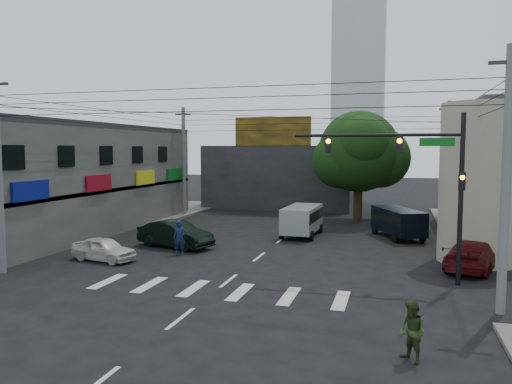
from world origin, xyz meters
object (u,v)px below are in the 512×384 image
at_px(utility_pole_far_right, 447,164).
at_px(traffic_gantry, 419,170).
at_px(street_tree, 359,152).
at_px(utility_pole_near_right, 506,182).
at_px(maroon_sedan, 473,255).
at_px(white_compact, 104,249).
at_px(dark_sedan, 175,234).
at_px(navy_van, 398,223).
at_px(utility_pole_far_left, 184,162).
at_px(pedestrian_olive, 412,332).
at_px(traffic_officer, 180,238).
at_px(silver_minivan, 302,221).

bearing_deg(utility_pole_far_right, traffic_gantry, -98.94).
distance_m(street_tree, utility_pole_near_right, 22.48).
bearing_deg(maroon_sedan, traffic_gantry, 68.25).
distance_m(traffic_gantry, white_compact, 15.83).
bearing_deg(dark_sedan, traffic_gantry, -90.00).
height_order(dark_sedan, navy_van, navy_van).
xyz_separation_m(traffic_gantry, dark_sedan, (-13.21, 4.18, -4.06)).
bearing_deg(traffic_gantry, utility_pole_far_left, 137.14).
height_order(utility_pole_near_right, pedestrian_olive, utility_pole_near_right).
height_order(utility_pole_near_right, white_compact, utility_pole_near_right).
distance_m(traffic_gantry, utility_pole_near_right, 4.41).
relative_size(dark_sedan, pedestrian_olive, 2.98).
height_order(utility_pole_far_left, dark_sedan, utility_pole_far_left).
xyz_separation_m(dark_sedan, traffic_officer, (1.13, -1.86, 0.16)).
distance_m(street_tree, navy_van, 8.98).
xyz_separation_m(utility_pole_far_right, silver_minivan, (-9.48, -7.13, -3.62)).
bearing_deg(traffic_gantry, dark_sedan, 162.44).
relative_size(street_tree, navy_van, 1.74).
relative_size(dark_sedan, silver_minivan, 1.08).
relative_size(utility_pole_far_left, utility_pole_far_right, 1.00).
relative_size(street_tree, traffic_gantry, 1.21).
bearing_deg(utility_pole_far_right, utility_pole_far_left, 180.00).
xyz_separation_m(silver_minivan, pedestrian_olive, (6.39, -18.36, -0.14)).
bearing_deg(street_tree, pedestrian_olive, -82.67).
bearing_deg(navy_van, silver_minivan, 74.74).
xyz_separation_m(utility_pole_near_right, silver_minivan, (-9.48, 13.37, -3.62)).
xyz_separation_m(traffic_gantry, white_compact, (-15.26, 0.00, -4.23)).
height_order(utility_pole_far_right, traffic_officer, utility_pole_far_right).
distance_m(utility_pole_far_right, navy_van, 7.91).
relative_size(white_compact, silver_minivan, 0.81).
height_order(traffic_gantry, silver_minivan, traffic_gantry).
xyz_separation_m(utility_pole_far_right, navy_van, (-3.43, -6.11, -3.67)).
bearing_deg(traffic_gantry, white_compact, 179.99).
bearing_deg(traffic_gantry, pedestrian_olive, -92.80).
relative_size(street_tree, white_compact, 2.32).
height_order(utility_pole_near_right, traffic_officer, utility_pole_near_right).
height_order(utility_pole_far_right, silver_minivan, utility_pole_far_right).
height_order(utility_pole_near_right, silver_minivan, utility_pole_near_right).
distance_m(utility_pole_near_right, white_compact, 18.70).
bearing_deg(pedestrian_olive, dark_sedan, -177.34).
xyz_separation_m(traffic_officer, pedestrian_olive, (11.67, -10.81, -0.09)).
xyz_separation_m(street_tree, utility_pole_far_left, (-14.50, -1.00, -0.87)).
xyz_separation_m(utility_pole_far_right, pedestrian_olive, (-3.09, -25.49, -3.77)).
relative_size(utility_pole_near_right, maroon_sedan, 1.76).
bearing_deg(street_tree, traffic_officer, -117.77).
distance_m(traffic_gantry, utility_pole_far_right, 17.21).
distance_m(traffic_officer, pedestrian_olive, 15.91).
relative_size(maroon_sedan, pedestrian_olive, 3.14).
height_order(street_tree, dark_sedan, street_tree).
height_order(traffic_gantry, traffic_officer, traffic_gantry).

